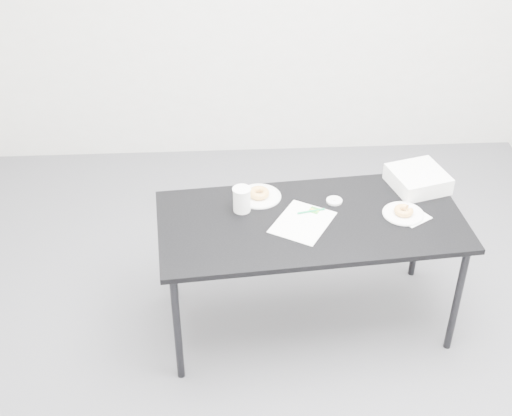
{
  "coord_description": "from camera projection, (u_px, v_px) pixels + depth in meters",
  "views": [
    {
      "loc": [
        -0.28,
        -2.8,
        2.85
      ],
      "look_at": [
        -0.12,
        0.02,
        0.84
      ],
      "focal_mm": 50.0,
      "sensor_mm": 36.0,
      "label": 1
    }
  ],
  "objects": [
    {
      "name": "pen",
      "position": [
        311.0,
        211.0,
        3.66
      ],
      "size": [
        0.15,
        0.04,
        0.01
      ],
      "primitive_type": "cylinder",
      "rotation": [
        0.0,
        1.57,
        0.21
      ],
      "color": "#0C8E4E",
      "rests_on": "scorecard"
    },
    {
      "name": "donut_near",
      "position": [
        404.0,
        211.0,
        3.63
      ],
      "size": [
        0.13,
        0.13,
        0.03
      ],
      "primitive_type": "torus",
      "rotation": [
        0.0,
        0.0,
        0.42
      ],
      "color": "#E29647",
      "rests_on": "plate_near"
    },
    {
      "name": "coffee_cup",
      "position": [
        242.0,
        199.0,
        3.64
      ],
      "size": [
        0.09,
        0.09,
        0.13
      ],
      "primitive_type": "cylinder",
      "color": "white",
      "rests_on": "table"
    },
    {
      "name": "table",
      "position": [
        311.0,
        228.0,
        3.65
      ],
      "size": [
        1.61,
        0.86,
        0.71
      ],
      "rotation": [
        0.0,
        0.0,
        0.09
      ],
      "color": "black",
      "rests_on": "floor"
    },
    {
      "name": "cup_lid",
      "position": [
        334.0,
        201.0,
        3.74
      ],
      "size": [
        0.08,
        0.08,
        0.01
      ],
      "primitive_type": "cylinder",
      "color": "silver",
      "rests_on": "table"
    },
    {
      "name": "plate_near",
      "position": [
        403.0,
        214.0,
        3.64
      ],
      "size": [
        0.21,
        0.21,
        0.01
      ],
      "primitive_type": "cylinder",
      "color": "white",
      "rests_on": "napkin"
    },
    {
      "name": "logo_patch",
      "position": [
        314.0,
        210.0,
        3.67
      ],
      "size": [
        0.07,
        0.07,
        0.0
      ],
      "primitive_type": "cube",
      "rotation": [
        0.0,
        0.0,
        -0.54
      ],
      "color": "green",
      "rests_on": "scorecard"
    },
    {
      "name": "donut_far",
      "position": [
        259.0,
        193.0,
        3.76
      ],
      "size": [
        0.13,
        0.13,
        0.04
      ],
      "primitive_type": "torus",
      "rotation": [
        0.0,
        0.0,
        0.25
      ],
      "color": "#E29647",
      "rests_on": "plate_far"
    },
    {
      "name": "floor",
      "position": [
        278.0,
        333.0,
        3.94
      ],
      "size": [
        4.0,
        4.0,
        0.0
      ],
      "primitive_type": "plane",
      "color": "#4E4F53",
      "rests_on": "ground"
    },
    {
      "name": "plate_far",
      "position": [
        259.0,
        196.0,
        3.78
      ],
      "size": [
        0.23,
        0.23,
        0.01
      ],
      "primitive_type": "cylinder",
      "color": "white",
      "rests_on": "table"
    },
    {
      "name": "bakery_box",
      "position": [
        418.0,
        179.0,
        3.84
      ],
      "size": [
        0.34,
        0.34,
        0.09
      ],
      "primitive_type": "cube",
      "rotation": [
        0.0,
        0.0,
        0.28
      ],
      "color": "white",
      "rests_on": "table"
    },
    {
      "name": "napkin",
      "position": [
        412.0,
        216.0,
        3.64
      ],
      "size": [
        0.2,
        0.2,
        0.0
      ],
      "primitive_type": "cube",
      "rotation": [
        0.0,
        0.0,
        0.56
      ],
      "color": "white",
      "rests_on": "table"
    },
    {
      "name": "scorecard",
      "position": [
        303.0,
        222.0,
        3.59
      ],
      "size": [
        0.38,
        0.4,
        0.0
      ],
      "primitive_type": "cube",
      "rotation": [
        0.0,
        0.0,
        -0.54
      ],
      "color": "white",
      "rests_on": "table"
    }
  ]
}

